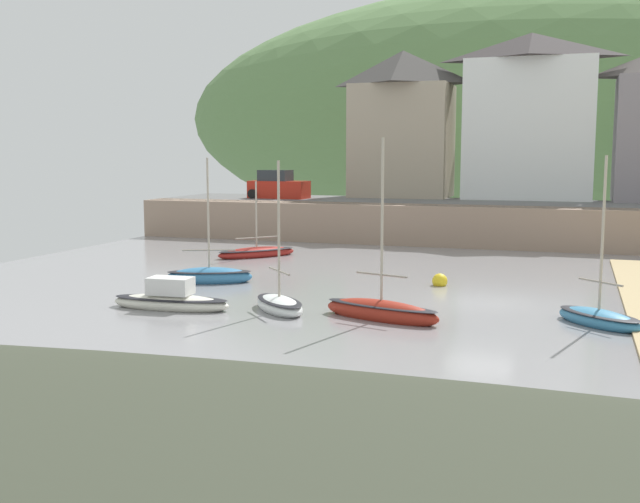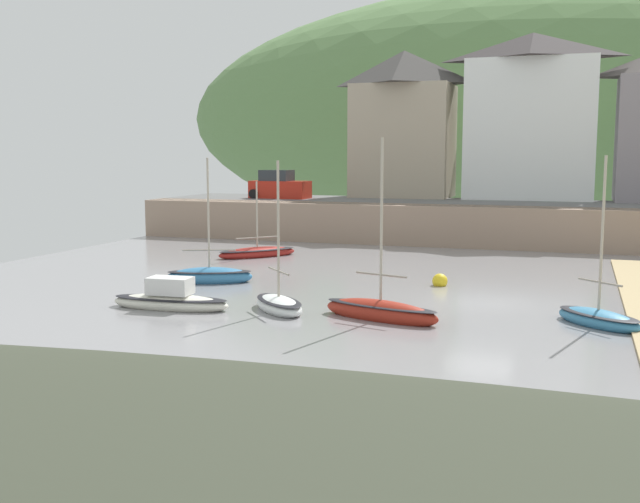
% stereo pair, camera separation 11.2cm
% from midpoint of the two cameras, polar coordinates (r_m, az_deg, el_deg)
% --- Properties ---
extents(ground, '(48.00, 41.00, 0.61)m').
position_cam_midpoint_polar(ground, '(19.04, 12.54, -8.83)').
color(ground, gray).
extents(quay_seawall, '(48.00, 9.40, 2.40)m').
position_cam_midpoint_polar(quay_seawall, '(45.57, 14.59, 2.01)').
color(quay_seawall, gray).
rests_on(quay_seawall, ground).
extents(hillside_backdrop, '(80.00, 44.00, 26.71)m').
position_cam_midpoint_polar(hillside_backdrop, '(83.10, 17.13, 9.75)').
color(hillside_backdrop, '#5D824B').
rests_on(hillside_backdrop, ground).
extents(waterfront_building_left, '(7.11, 5.20, 10.23)m').
position_cam_midpoint_polar(waterfront_building_left, '(54.33, 6.18, 9.64)').
color(waterfront_building_left, tan).
rests_on(waterfront_building_left, ground).
extents(waterfront_building_centre, '(8.70, 4.50, 11.01)m').
position_cam_midpoint_polar(waterfront_building_centre, '(53.13, 15.50, 9.87)').
color(waterfront_building_centre, white).
rests_on(waterfront_building_centre, ground).
extents(sailboat_nearest_shore, '(3.12, 2.98, 5.54)m').
position_cam_midpoint_polar(sailboat_nearest_shore, '(25.69, 20.23, -4.71)').
color(sailboat_nearest_shore, teal).
rests_on(sailboat_nearest_shore, ground).
extents(fishing_boat_green, '(3.84, 4.19, 4.16)m').
position_cam_midpoint_polar(fishing_boat_green, '(40.24, -4.90, -0.07)').
color(fishing_boat_green, maroon).
rests_on(fishing_boat_green, ground).
extents(dinghy_open_wooden, '(2.95, 3.04, 5.36)m').
position_cam_midpoint_polar(dinghy_open_wooden, '(26.29, -3.22, -3.99)').
color(dinghy_open_wooden, white).
rests_on(dinghy_open_wooden, ground).
extents(sailboat_blue_trim, '(4.33, 2.14, 6.15)m').
position_cam_midpoint_polar(sailboat_blue_trim, '(25.00, 4.53, -4.48)').
color(sailboat_blue_trim, maroon).
rests_on(sailboat_blue_trim, ground).
extents(rowboat_small_beached, '(3.85, 2.53, 5.47)m').
position_cam_midpoint_polar(rowboat_small_beached, '(32.42, -8.47, -1.83)').
color(rowboat_small_beached, teal).
rests_on(rowboat_small_beached, ground).
extents(motorboat_with_cabin, '(4.45, 1.57, 1.27)m').
position_cam_midpoint_polar(motorboat_with_cabin, '(27.17, -11.35, -3.62)').
color(motorboat_with_cabin, silver).
rests_on(motorboat_with_cabin, ground).
extents(parked_car_near_slipway, '(4.19, 1.94, 1.95)m').
position_cam_midpoint_polar(parked_car_near_slipway, '(52.33, -3.25, 4.93)').
color(parked_car_near_slipway, '#B42315').
rests_on(parked_car_near_slipway, ground).
extents(mooring_buoy, '(0.63, 0.63, 0.63)m').
position_cam_midpoint_polar(mooring_buoy, '(31.69, 8.96, -2.22)').
color(mooring_buoy, yellow).
rests_on(mooring_buoy, ground).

